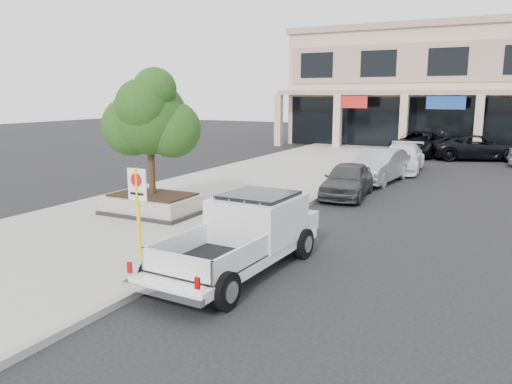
# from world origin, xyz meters

# --- Properties ---
(ground) EXTENTS (120.00, 120.00, 0.00)m
(ground) POSITION_xyz_m (0.00, 0.00, 0.00)
(ground) COLOR black
(ground) RESTS_ON ground
(sidewalk) EXTENTS (8.00, 52.00, 0.15)m
(sidewalk) POSITION_xyz_m (-5.50, 6.00, 0.07)
(sidewalk) COLOR gray
(sidewalk) RESTS_ON ground
(curb) EXTENTS (0.20, 52.00, 0.15)m
(curb) POSITION_xyz_m (-1.55, 6.00, 0.07)
(curb) COLOR gray
(curb) RESTS_ON ground
(planter) EXTENTS (3.20, 2.20, 0.68)m
(planter) POSITION_xyz_m (-5.60, 2.97, 0.48)
(planter) COLOR black
(planter) RESTS_ON sidewalk
(planter_tree) EXTENTS (2.90, 2.55, 4.00)m
(planter_tree) POSITION_xyz_m (-5.47, 3.12, 3.41)
(planter_tree) COLOR black
(planter_tree) RESTS_ON planter
(no_parking_sign) EXTENTS (0.55, 0.09, 2.30)m
(no_parking_sign) POSITION_xyz_m (-2.70, -1.15, 1.63)
(no_parking_sign) COLOR yellow
(no_parking_sign) RESTS_ON sidewalk
(hedge) EXTENTS (1.10, 0.99, 0.93)m
(hedge) POSITION_xyz_m (-1.84, 3.75, 0.62)
(hedge) COLOR #154614
(hedge) RESTS_ON sidewalk
(pickup_truck) EXTENTS (2.33, 5.69, 1.77)m
(pickup_truck) POSITION_xyz_m (-0.35, -0.46, 0.88)
(pickup_truck) COLOR silver
(pickup_truck) RESTS_ON ground
(curb_car_a) EXTENTS (2.09, 4.35, 1.43)m
(curb_car_a) POSITION_xyz_m (-0.71, 9.40, 0.72)
(curb_car_a) COLOR #313537
(curb_car_a) RESTS_ON ground
(curb_car_b) EXTENTS (2.21, 4.98, 1.59)m
(curb_car_b) POSITION_xyz_m (-0.45, 13.50, 0.79)
(curb_car_b) COLOR gray
(curb_car_b) RESTS_ON ground
(curb_car_c) EXTENTS (2.47, 5.33, 1.51)m
(curb_car_c) POSITION_xyz_m (-0.15, 17.53, 0.75)
(curb_car_c) COLOR silver
(curb_car_c) RESTS_ON ground
(curb_car_d) EXTENTS (3.12, 6.14, 1.66)m
(curb_car_d) POSITION_xyz_m (-0.65, 25.18, 0.83)
(curb_car_d) COLOR black
(curb_car_d) RESTS_ON ground
(lot_car_d) EXTENTS (6.34, 4.54, 1.60)m
(lot_car_d) POSITION_xyz_m (3.18, 24.77, 0.80)
(lot_car_d) COLOR black
(lot_car_d) RESTS_ON ground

